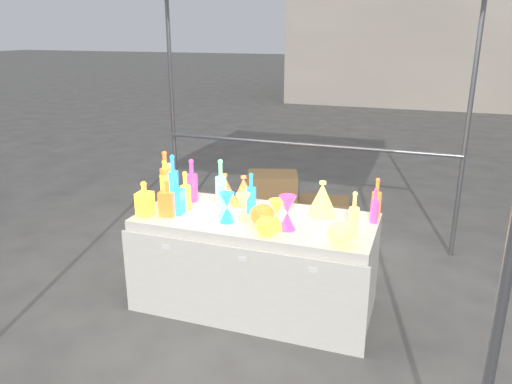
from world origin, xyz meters
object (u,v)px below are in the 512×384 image
(decanter_0, at_px, (145,198))
(lampshade_0, at_px, (225,187))
(globe_0, at_px, (266,227))
(bottle_0, at_px, (165,180))
(display_table, at_px, (256,262))
(cardboard_box_closed, at_px, (272,191))

(decanter_0, xyz_separation_m, lampshade_0, (0.44, 0.53, -0.02))
(globe_0, relative_size, lampshade_0, 0.64)
(lampshade_0, bearing_deg, bottle_0, -157.07)
(display_table, xyz_separation_m, bottle_0, (-0.85, 0.15, 0.55))
(decanter_0, height_order, globe_0, decanter_0)
(decanter_0, xyz_separation_m, globe_0, (1.00, -0.06, -0.08))
(cardboard_box_closed, distance_m, bottle_0, 2.20)
(cardboard_box_closed, height_order, globe_0, globe_0)
(decanter_0, bearing_deg, globe_0, -6.12)
(display_table, xyz_separation_m, lampshade_0, (-0.37, 0.29, 0.49))
(cardboard_box_closed, xyz_separation_m, bottle_0, (-0.28, -2.07, 0.70))
(bottle_0, bearing_deg, lampshade_0, 16.23)
(globe_0, bearing_deg, lampshade_0, 133.60)
(lampshade_0, bearing_deg, display_table, -31.05)
(bottle_0, bearing_deg, globe_0, -23.36)
(display_table, relative_size, lampshade_0, 7.99)
(cardboard_box_closed, distance_m, lampshade_0, 2.05)
(cardboard_box_closed, relative_size, globe_0, 4.10)
(display_table, relative_size, decanter_0, 6.75)
(display_table, xyz_separation_m, decanter_0, (-0.81, -0.24, 0.51))
(display_table, distance_m, cardboard_box_closed, 2.30)
(display_table, height_order, cardboard_box_closed, display_table)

